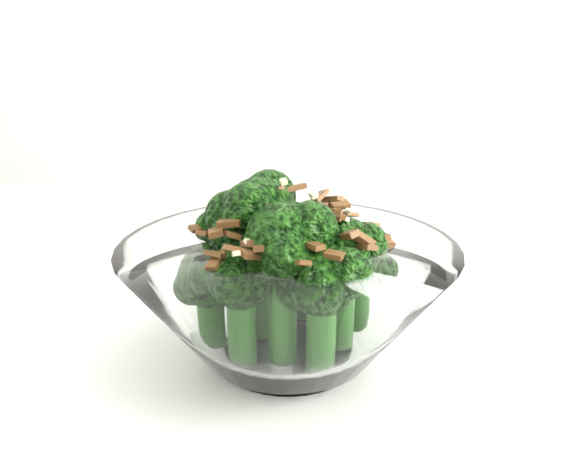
# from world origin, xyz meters

# --- Properties ---
(broccoli_dish) EXTENTS (0.21, 0.21, 0.12)m
(broccoli_dish) POSITION_xyz_m (-0.03, -0.01, 0.80)
(broccoli_dish) COLOR white
(broccoli_dish) RESTS_ON table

